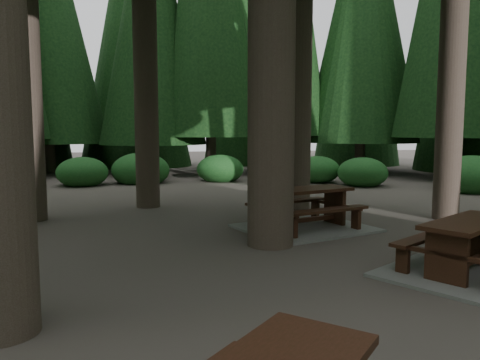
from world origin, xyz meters
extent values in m
plane|color=#4C443E|center=(0.00, 0.00, 0.00)|extent=(80.00, 80.00, 0.00)
cube|color=gray|center=(3.20, -2.03, 0.03)|extent=(3.05, 2.93, 0.05)
cube|color=black|center=(3.20, -2.03, 0.77)|extent=(1.95, 1.61, 0.06)
cube|color=black|center=(2.87, -1.51, 0.46)|extent=(1.70, 1.22, 0.05)
cube|color=black|center=(2.58, -2.43, 0.37)|extent=(0.38, 0.52, 0.74)
cube|color=black|center=(2.58, -2.43, 0.43)|extent=(0.88, 1.30, 0.06)
cube|color=black|center=(3.20, -2.03, 0.19)|extent=(1.34, 0.91, 0.08)
cube|color=gray|center=(1.85, 1.42, 0.03)|extent=(3.15, 2.88, 0.05)
cube|color=black|center=(1.85, 1.42, 0.84)|extent=(2.16, 1.42, 0.07)
cube|color=black|center=(1.62, 2.05, 0.50)|extent=(1.99, 0.95, 0.06)
cube|color=black|center=(2.08, 0.79, 0.50)|extent=(1.99, 0.95, 0.06)
cube|color=black|center=(1.09, 1.15, 0.40)|extent=(0.29, 0.61, 0.81)
cube|color=black|center=(1.09, 1.15, 0.47)|extent=(0.63, 1.56, 0.07)
cube|color=black|center=(2.61, 1.69, 0.40)|extent=(0.29, 0.61, 0.81)
cube|color=black|center=(2.61, 1.69, 0.47)|extent=(0.63, 1.56, 0.07)
cube|color=black|center=(1.85, 1.42, 0.20)|extent=(1.61, 0.65, 0.09)
ellipsoid|color=#1F5B22|center=(9.44, 6.45, 0.40)|extent=(2.42, 2.42, 1.49)
ellipsoid|color=#1F5B22|center=(6.43, 8.69, 0.40)|extent=(1.90, 1.90, 1.17)
ellipsoid|color=#1F5B22|center=(5.14, 10.17, 0.40)|extent=(1.84, 1.84, 1.13)
ellipsoid|color=#1F5B22|center=(1.30, 11.25, 0.40)|extent=(1.95, 1.95, 1.20)
ellipsoid|color=#1F5B22|center=(-1.94, 11.21, 0.40)|extent=(2.31, 2.31, 1.42)
ellipsoid|color=#1F5B22|center=(-4.09, 10.56, 0.40)|extent=(1.93, 1.93, 1.19)
cone|color=black|center=(8.89, 14.45, 8.24)|extent=(5.73, 5.73, 13.48)
cone|color=black|center=(-1.44, 15.36, 7.89)|extent=(5.17, 5.17, 12.91)
cone|color=black|center=(-6.57, 16.72, 8.10)|extent=(5.82, 5.82, 13.26)
cone|color=black|center=(11.00, 19.74, 9.51)|extent=(5.26, 5.26, 19.02)
cone|color=black|center=(4.25, 21.60, 8.07)|extent=(5.34, 5.34, 16.14)
cone|color=black|center=(-2.52, 20.86, 8.43)|extent=(6.57, 6.57, 16.86)
camera|label=1|loc=(-1.17, -7.96, 2.07)|focal=35.00mm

